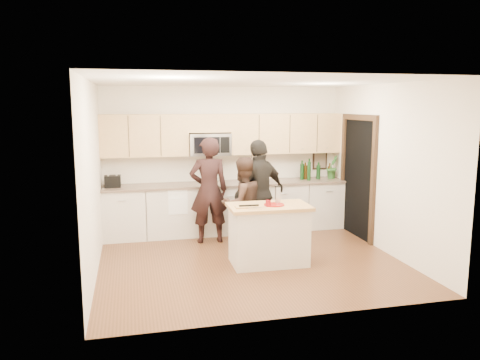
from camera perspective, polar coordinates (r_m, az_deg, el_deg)
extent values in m
plane|color=brown|center=(7.30, 1.21, -9.78)|extent=(4.50, 4.50, 0.00)
cube|color=silver|center=(8.91, -1.98, 2.60)|extent=(4.50, 0.02, 2.70)
cube|color=silver|center=(5.09, 6.88, -2.44)|extent=(4.50, 0.02, 2.70)
cube|color=silver|center=(6.78, -17.50, 0.10)|extent=(0.02, 4.00, 2.70)
cube|color=silver|center=(7.84, 17.38, 1.29)|extent=(0.02, 4.00, 2.70)
cube|color=white|center=(6.91, 1.28, 11.92)|extent=(4.50, 4.00, 0.02)
cube|color=beige|center=(8.76, -1.55, -3.48)|extent=(4.50, 0.62, 0.90)
cube|color=#786050|center=(8.66, -1.55, -0.46)|extent=(4.50, 0.66, 0.04)
cube|color=tan|center=(8.54, -11.57, 5.34)|extent=(1.55, 0.33, 0.75)
cube|color=tan|center=(9.01, 5.54, 5.67)|extent=(2.17, 0.33, 0.75)
cube|color=tan|center=(8.64, -3.82, 6.94)|extent=(0.78, 0.33, 0.33)
cube|color=silver|center=(8.63, -3.75, 4.38)|extent=(0.76, 0.40, 0.40)
cube|color=black|center=(8.41, -4.06, 4.25)|extent=(0.47, 0.01, 0.29)
cube|color=black|center=(8.47, -1.84, 4.30)|extent=(0.17, 0.01, 0.29)
cube|color=black|center=(8.66, 14.20, 0.13)|extent=(0.02, 1.05, 2.10)
cube|color=#301F12|center=(8.15, 15.94, -0.50)|extent=(0.06, 0.10, 2.10)
cube|color=#301F12|center=(9.16, 12.45, 0.68)|extent=(0.06, 0.10, 2.10)
cube|color=#301F12|center=(8.55, 14.38, 7.42)|extent=(0.06, 1.25, 0.10)
cube|color=black|center=(9.48, 9.70, 2.45)|extent=(0.30, 0.03, 0.38)
cube|color=tan|center=(9.46, 9.73, 2.43)|extent=(0.24, 0.00, 0.32)
cube|color=white|center=(8.26, -7.58, -2.56)|extent=(0.34, 0.01, 0.48)
cube|color=white|center=(8.51, -7.81, -0.61)|extent=(0.34, 0.60, 0.01)
cube|color=beige|center=(7.05, 3.51, -6.84)|extent=(1.12, 0.67, 0.85)
cube|color=#B7854C|center=(6.94, 3.55, -3.27)|extent=(1.21, 0.72, 0.05)
cylinder|color=maroon|center=(6.93, 4.18, -3.02)|extent=(0.30, 0.30, 0.02)
cube|color=silver|center=(7.01, 4.63, -1.83)|extent=(0.07, 0.05, 0.24)
cube|color=black|center=(6.99, 4.64, -0.80)|extent=(0.08, 0.06, 0.02)
cylinder|color=maroon|center=(6.84, 3.45, -2.87)|extent=(0.08, 0.08, 0.09)
cube|color=#B7854C|center=(6.76, 0.43, -3.30)|extent=(0.24, 0.18, 0.02)
cube|color=black|center=(6.76, 1.09, -3.13)|extent=(0.29, 0.04, 0.02)
cube|color=silver|center=(6.64, 1.85, -3.41)|extent=(0.21, 0.02, 0.01)
cube|color=black|center=(8.46, -15.26, -0.16)|extent=(0.28, 0.20, 0.21)
cube|color=silver|center=(8.45, -15.76, 0.53)|extent=(0.03, 0.14, 0.00)
cube|color=silver|center=(8.44, -14.81, 0.56)|extent=(0.03, 0.14, 0.00)
cylinder|color=black|center=(9.06, 7.57, 1.20)|extent=(0.08, 0.08, 0.37)
cylinder|color=#37220A|center=(9.15, 7.97, 1.14)|extent=(0.08, 0.08, 0.33)
cylinder|color=black|center=(9.18, 9.53, 1.13)|extent=(0.08, 0.08, 0.33)
cylinder|color=#37220A|center=(9.32, 10.87, 1.12)|extent=(0.07, 0.07, 0.30)
cylinder|color=black|center=(8.99, 8.42, 1.27)|extent=(0.07, 0.07, 0.42)
imported|color=#2F6528|center=(9.31, 11.16, 1.58)|extent=(0.32, 0.32, 0.45)
imported|color=black|center=(8.05, -3.82, -1.26)|extent=(0.67, 0.45, 1.83)
imported|color=#322019|center=(7.67, 0.27, -2.89)|extent=(0.88, 0.78, 1.53)
imported|color=black|center=(7.87, 2.40, -1.59)|extent=(1.14, 0.87, 1.80)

